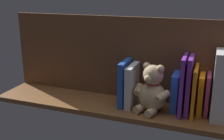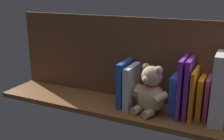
# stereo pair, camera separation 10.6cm
# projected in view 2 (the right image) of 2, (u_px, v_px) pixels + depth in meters

# --- Properties ---
(ground_plane) EXTENTS (1.10, 0.24, 0.02)m
(ground_plane) POSITION_uv_depth(u_px,v_px,m) (112.00, 105.00, 1.25)
(ground_plane) COLOR brown
(shelf_back_panel) EXTENTS (1.10, 0.02, 0.38)m
(shelf_back_panel) POSITION_uv_depth(u_px,v_px,m) (121.00, 58.00, 1.28)
(shelf_back_panel) COLOR brown
(shelf_back_panel) RESTS_ON ground_plane
(dictionary_thick_white) EXTENTS (0.06, 0.14, 0.27)m
(dictionary_thick_white) POSITION_uv_depth(u_px,v_px,m) (220.00, 89.00, 1.04)
(dictionary_thick_white) COLOR white
(dictionary_thick_white) RESTS_ON ground_plane
(book_0) EXTENTS (0.01, 0.11, 0.17)m
(book_0) POSITION_uv_depth(u_px,v_px,m) (208.00, 98.00, 1.09)
(book_0) COLOR #B23F72
(book_0) RESTS_ON ground_plane
(book_1) EXTENTS (0.02, 0.11, 0.17)m
(book_1) POSITION_uv_depth(u_px,v_px,m) (201.00, 97.00, 1.10)
(book_1) COLOR orange
(book_1) RESTS_ON ground_plane
(book_2) EXTENTS (0.01, 0.15, 0.20)m
(book_2) POSITION_uv_depth(u_px,v_px,m) (194.00, 94.00, 1.09)
(book_2) COLOR orange
(book_2) RESTS_ON ground_plane
(book_3) EXTENTS (0.02, 0.13, 0.24)m
(book_3) POSITION_uv_depth(u_px,v_px,m) (189.00, 88.00, 1.10)
(book_3) COLOR purple
(book_3) RESTS_ON ground_plane
(book_4) EXTENTS (0.02, 0.15, 0.24)m
(book_4) POSITION_uv_depth(u_px,v_px,m) (182.00, 87.00, 1.10)
(book_4) COLOR purple
(book_4) RESTS_ON ground_plane
(book_5) EXTENTS (0.03, 0.11, 0.16)m
(book_5) POSITION_uv_depth(u_px,v_px,m) (175.00, 94.00, 1.14)
(book_5) COLOR blue
(book_5) RESTS_ON ground_plane
(teddy_bear) EXTENTS (0.16, 0.16, 0.21)m
(teddy_bear) POSITION_uv_depth(u_px,v_px,m) (151.00, 92.00, 1.14)
(teddy_bear) COLOR #D1B284
(teddy_bear) RESTS_ON ground_plane
(book_6) EXTENTS (0.03, 0.15, 0.18)m
(book_6) POSITION_uv_depth(u_px,v_px,m) (132.00, 86.00, 1.20)
(book_6) COLOR silver
(book_6) RESTS_ON ground_plane
(book_7) EXTENTS (0.02, 0.14, 0.20)m
(book_7) POSITION_uv_depth(u_px,v_px,m) (125.00, 83.00, 1.21)
(book_7) COLOR blue
(book_7) RESTS_ON ground_plane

